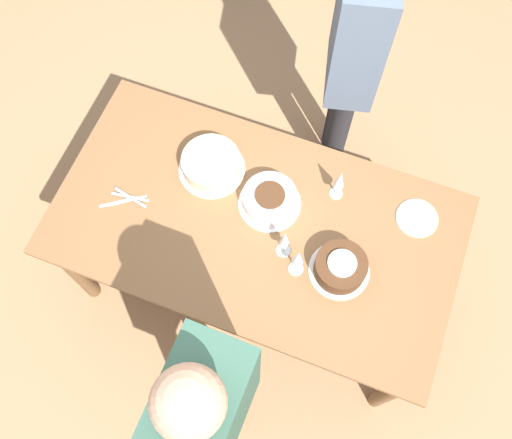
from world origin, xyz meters
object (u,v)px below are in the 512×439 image
Objects in this scene: cake_front_chocolate at (340,267)px; cake_back_decorated at (211,164)px; cake_center_white at (270,200)px; person_watching at (355,48)px; wine_glass_near at (340,181)px; wine_glass_extra at (285,240)px; wine_glass_far at (298,258)px; person_cutting at (207,418)px.

cake_front_chocolate reaches higher than cake_back_decorated.
cake_center_white is 0.17× the size of person_watching.
cake_back_decorated is at bearing -45.35° from person_watching.
cake_front_chocolate is 0.99m from person_watching.
wine_glass_near is 0.36m from wine_glass_extra.
cake_center_white is 0.31m from wine_glass_near.
person_watching is at bearing 80.94° from cake_center_white.
wine_glass_far is (-0.05, -0.39, 0.01)m from wine_glass_near.
wine_glass_far is 0.10m from wine_glass_extra.
cake_back_decorated is at bearing 149.93° from wine_glass_extra.
wine_glass_far is at bearing -9.03° from person_watching.
cake_front_chocolate is at bearing -26.04° from cake_center_white.
cake_center_white is 1.40× the size of wine_glass_near.
wine_glass_far reaches higher than wine_glass_extra.
cake_center_white is at bearing 130.55° from wine_glass_far.
person_watching is (0.00, 1.68, -0.05)m from person_cutting.
person_watching is at bearing 102.55° from wine_glass_near.
cake_center_white is 0.92× the size of cake_back_decorated.
cake_center_white is 1.08× the size of cake_front_chocolate.
person_watching reaches higher than wine_glass_far.
person_cutting is (0.12, -0.92, 0.23)m from cake_center_white.
cake_front_chocolate is (0.38, -0.18, 0.01)m from cake_center_white.
wine_glass_far is at bearing -49.45° from cake_center_white.
cake_center_white is 0.16× the size of person_cutting.
person_cutting reaches higher than wine_glass_far.
person_cutting is 1.05× the size of person_watching.
cake_center_white is at bearing -149.73° from wine_glass_near.
cake_back_decorated is at bearing -171.49° from wine_glass_near.
wine_glass_extra is 0.12× the size of person_watching.
person_cutting is at bearing -109.32° from cake_front_chocolate.
cake_center_white is at bearing 153.96° from cake_front_chocolate.
person_cutting reaches higher than wine_glass_extra.
wine_glass_far is at bearing -31.20° from cake_back_decorated.
wine_glass_near is 1.09m from person_cutting.
cake_center_white is 0.96m from person_cutting.
cake_back_decorated is 0.17× the size of person_cutting.
cake_center_white is 0.24m from wine_glass_extra.
wine_glass_near is at bearing 82.79° from wine_glass_far.
wine_glass_extra is (-0.25, 0.00, 0.08)m from cake_front_chocolate.
wine_glass_extra is 0.12× the size of person_cutting.
cake_front_chocolate reaches higher than cake_center_white.
wine_glass_near is (0.56, 0.08, 0.08)m from cake_back_decorated.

